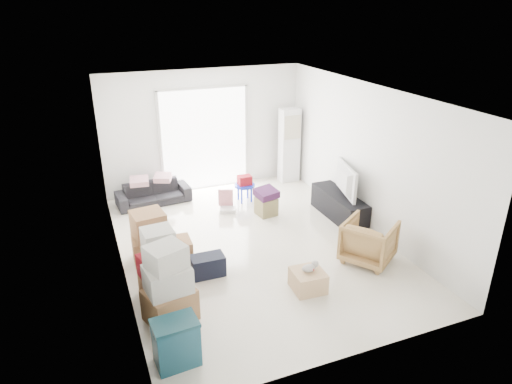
{
  "coord_description": "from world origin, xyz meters",
  "views": [
    {
      "loc": [
        -2.61,
        -6.63,
        4.04
      ],
      "look_at": [
        0.13,
        0.2,
        0.93
      ],
      "focal_mm": 32.0,
      "sensor_mm": 36.0,
      "label": 1
    }
  ],
  "objects_px": {
    "tv_console": "(339,206)",
    "sofa": "(153,190)",
    "kids_table": "(245,183)",
    "wood_crate": "(308,280)",
    "storage_bins": "(176,342)",
    "armchair": "(369,239)",
    "ottoman": "(266,206)",
    "television": "(340,191)",
    "ac_tower": "(289,145)"
  },
  "relations": [
    {
      "from": "tv_console",
      "to": "sofa",
      "type": "distance_m",
      "value": 3.92
    },
    {
      "from": "sofa",
      "to": "kids_table",
      "type": "bearing_deg",
      "value": -23.54
    },
    {
      "from": "kids_table",
      "to": "wood_crate",
      "type": "bearing_deg",
      "value": -94.52
    },
    {
      "from": "sofa",
      "to": "wood_crate",
      "type": "distance_m",
      "value": 4.35
    },
    {
      "from": "tv_console",
      "to": "storage_bins",
      "type": "bearing_deg",
      "value": -144.95
    },
    {
      "from": "armchair",
      "to": "ottoman",
      "type": "distance_m",
      "value": 2.44
    },
    {
      "from": "armchair",
      "to": "kids_table",
      "type": "bearing_deg",
      "value": -15.63
    },
    {
      "from": "armchair",
      "to": "kids_table",
      "type": "height_order",
      "value": "armchair"
    },
    {
      "from": "television",
      "to": "armchair",
      "type": "height_order",
      "value": "armchair"
    },
    {
      "from": "armchair",
      "to": "ottoman",
      "type": "relative_size",
      "value": 2.17
    },
    {
      "from": "tv_console",
      "to": "storage_bins",
      "type": "height_order",
      "value": "storage_bins"
    },
    {
      "from": "television",
      "to": "wood_crate",
      "type": "bearing_deg",
      "value": 152.56
    },
    {
      "from": "armchair",
      "to": "ottoman",
      "type": "height_order",
      "value": "armchair"
    },
    {
      "from": "sofa",
      "to": "kids_table",
      "type": "distance_m",
      "value": 1.96
    },
    {
      "from": "armchair",
      "to": "television",
      "type": "bearing_deg",
      "value": -49.09
    },
    {
      "from": "television",
      "to": "ottoman",
      "type": "bearing_deg",
      "value": 76.84
    },
    {
      "from": "storage_bins",
      "to": "sofa",
      "type": "bearing_deg",
      "value": 83.09
    },
    {
      "from": "ac_tower",
      "to": "kids_table",
      "type": "height_order",
      "value": "ac_tower"
    },
    {
      "from": "television",
      "to": "storage_bins",
      "type": "relative_size",
      "value": 1.74
    },
    {
      "from": "tv_console",
      "to": "television",
      "type": "distance_m",
      "value": 0.32
    },
    {
      "from": "television",
      "to": "sofa",
      "type": "bearing_deg",
      "value": 71.8
    },
    {
      "from": "armchair",
      "to": "storage_bins",
      "type": "bearing_deg",
      "value": 73.61
    },
    {
      "from": "television",
      "to": "storage_bins",
      "type": "height_order",
      "value": "television"
    },
    {
      "from": "ac_tower",
      "to": "tv_console",
      "type": "xyz_separation_m",
      "value": [
        0.05,
        -2.23,
        -0.62
      ]
    },
    {
      "from": "tv_console",
      "to": "sofa",
      "type": "relative_size",
      "value": 0.98
    },
    {
      "from": "tv_console",
      "to": "kids_table",
      "type": "xyz_separation_m",
      "value": [
        -1.46,
        1.46,
        0.16
      ]
    },
    {
      "from": "sofa",
      "to": "kids_table",
      "type": "xyz_separation_m",
      "value": [
        1.85,
        -0.62,
        0.11
      ]
    },
    {
      "from": "tv_console",
      "to": "sofa",
      "type": "bearing_deg",
      "value": 147.88
    },
    {
      "from": "ac_tower",
      "to": "armchair",
      "type": "bearing_deg",
      "value": -95.49
    },
    {
      "from": "ottoman",
      "to": "kids_table",
      "type": "xyz_separation_m",
      "value": [
        -0.17,
        0.8,
        0.23
      ]
    },
    {
      "from": "television",
      "to": "armchair",
      "type": "relative_size",
      "value": 1.33
    },
    {
      "from": "armchair",
      "to": "wood_crate",
      "type": "xyz_separation_m",
      "value": [
        -1.32,
        -0.37,
        -0.24
      ]
    },
    {
      "from": "storage_bins",
      "to": "television",
      "type": "bearing_deg",
      "value": 35.05
    },
    {
      "from": "ottoman",
      "to": "wood_crate",
      "type": "bearing_deg",
      "value": -99.41
    },
    {
      "from": "sofa",
      "to": "storage_bins",
      "type": "distance_m",
      "value": 4.85
    },
    {
      "from": "armchair",
      "to": "tv_console",
      "type": "bearing_deg",
      "value": -49.09
    },
    {
      "from": "ac_tower",
      "to": "ottoman",
      "type": "relative_size",
      "value": 4.78
    },
    {
      "from": "ac_tower",
      "to": "television",
      "type": "height_order",
      "value": "ac_tower"
    },
    {
      "from": "ac_tower",
      "to": "tv_console",
      "type": "distance_m",
      "value": 2.32
    },
    {
      "from": "wood_crate",
      "to": "ottoman",
      "type": "bearing_deg",
      "value": 80.59
    },
    {
      "from": "sofa",
      "to": "ottoman",
      "type": "xyz_separation_m",
      "value": [
        2.02,
        -1.42,
        -0.12
      ]
    },
    {
      "from": "kids_table",
      "to": "wood_crate",
      "type": "relative_size",
      "value": 1.25
    },
    {
      "from": "tv_console",
      "to": "storage_bins",
      "type": "xyz_separation_m",
      "value": [
        -3.9,
        -2.74,
        0.06
      ]
    },
    {
      "from": "television",
      "to": "ottoman",
      "type": "distance_m",
      "value": 1.51
    },
    {
      "from": "ac_tower",
      "to": "sofa",
      "type": "bearing_deg",
      "value": -177.37
    },
    {
      "from": "ac_tower",
      "to": "television",
      "type": "bearing_deg",
      "value": -88.72
    },
    {
      "from": "storage_bins",
      "to": "ottoman",
      "type": "height_order",
      "value": "storage_bins"
    },
    {
      "from": "ottoman",
      "to": "storage_bins",
      "type": "bearing_deg",
      "value": -127.44
    },
    {
      "from": "television",
      "to": "wood_crate",
      "type": "distance_m",
      "value": 2.66
    },
    {
      "from": "storage_bins",
      "to": "kids_table",
      "type": "bearing_deg",
      "value": 59.87
    }
  ]
}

